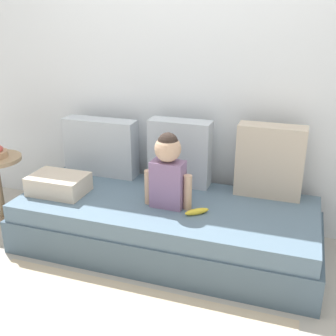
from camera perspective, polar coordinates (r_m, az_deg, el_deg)
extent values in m
plane|color=#B2ADA3|center=(3.04, -0.35, -10.87)|extent=(12.00, 12.00, 0.00)
cube|color=silver|center=(3.15, 3.04, 13.30)|extent=(5.31, 0.10, 2.37)
cube|color=#495F70|center=(2.98, -0.35, -8.88)|extent=(2.11, 0.87, 0.24)
cube|color=slate|center=(2.89, -0.36, -5.73)|extent=(2.05, 0.84, 0.12)
cube|color=#B2BCC6|center=(3.31, -9.25, 2.90)|extent=(0.59, 0.16, 0.45)
cube|color=#B2BCC6|center=(3.06, 1.66, 2.12)|extent=(0.46, 0.16, 0.49)
cube|color=#C1B29E|center=(2.95, 13.92, 0.91)|extent=(0.46, 0.16, 0.51)
cube|color=gray|center=(2.73, -0.02, -2.24)|extent=(0.22, 0.14, 0.32)
sphere|color=tan|center=(2.65, -0.03, 2.69)|extent=(0.17, 0.17, 0.17)
sphere|color=#2D231E|center=(2.63, -0.03, 3.50)|extent=(0.14, 0.14, 0.14)
cylinder|color=tan|center=(2.79, -2.70, -2.63)|extent=(0.06, 0.06, 0.24)
cylinder|color=tan|center=(2.71, 2.74, -3.38)|extent=(0.06, 0.06, 0.24)
ellipsoid|color=yellow|center=(2.69, 4.02, -6.03)|extent=(0.16, 0.14, 0.04)
cube|color=beige|center=(3.07, -14.88, -2.16)|extent=(0.40, 0.28, 0.14)
cylinder|color=#866E51|center=(3.59, -22.23, -2.83)|extent=(0.04, 0.04, 0.50)
cylinder|color=#866E51|center=(3.69, -21.72, -6.25)|extent=(0.22, 0.22, 0.02)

